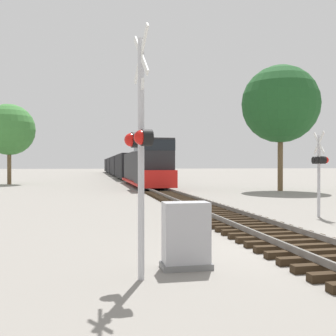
% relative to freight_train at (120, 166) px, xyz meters
% --- Properties ---
extents(ground_plane, '(400.00, 400.00, 0.00)m').
position_rel_freight_train_xyz_m(ground_plane, '(0.00, -62.60, -1.90)').
color(ground_plane, gray).
extents(rail_track_bed, '(2.60, 160.00, 0.31)m').
position_rel_freight_train_xyz_m(rail_track_bed, '(0.00, -62.60, -1.76)').
color(rail_track_bed, black).
rests_on(rail_track_bed, ground).
extents(freight_train, '(2.93, 85.31, 4.27)m').
position_rel_freight_train_xyz_m(freight_train, '(0.00, 0.00, 0.00)').
color(freight_train, '#232326').
rests_on(freight_train, ground).
extents(crossing_signal_near, '(0.45, 1.01, 4.61)m').
position_rel_freight_train_xyz_m(crossing_signal_near, '(-4.27, -64.53, 0.63)').
color(crossing_signal_near, '#B7B7BC').
rests_on(crossing_signal_near, ground).
extents(crossing_signal_far, '(0.42, 1.01, 3.47)m').
position_rel_freight_train_xyz_m(crossing_signal_far, '(3.93, -57.33, 0.25)').
color(crossing_signal_far, '#B7B7BC').
rests_on(crossing_signal_far, ground).
extents(relay_cabinet, '(1.03, 0.56, 1.36)m').
position_rel_freight_train_xyz_m(relay_cabinet, '(-3.25, -63.93, -1.23)').
color(relay_cabinet, slate).
rests_on(relay_cabinet, ground).
extents(tree_far_right, '(6.26, 6.26, 10.17)m').
position_rel_freight_train_xyz_m(tree_far_right, '(9.93, -42.23, 5.12)').
color(tree_far_right, brown).
rests_on(tree_far_right, ground).
extents(tree_mid_background, '(5.50, 5.50, 8.66)m').
position_rel_freight_train_xyz_m(tree_mid_background, '(-13.83, -26.87, 4.00)').
color(tree_mid_background, brown).
rests_on(tree_mid_background, ground).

